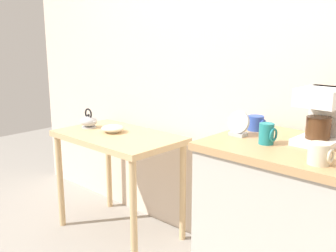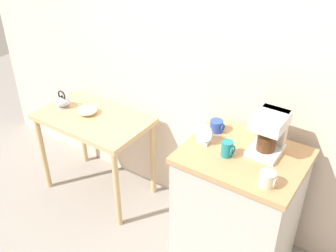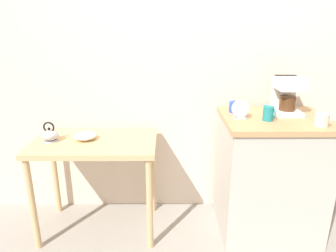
{
  "view_description": "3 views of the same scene",
  "coord_description": "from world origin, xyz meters",
  "px_view_note": "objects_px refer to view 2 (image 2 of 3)",
  "views": [
    {
      "loc": [
        1.37,
        -1.71,
        1.41
      ],
      "look_at": [
        -0.14,
        -0.09,
        0.89
      ],
      "focal_mm": 42.64,
      "sensor_mm": 36.0,
      "label": 1
    },
    {
      "loc": [
        1.25,
        -1.85,
        2.29
      ],
      "look_at": [
        0.05,
        -0.06,
        0.93
      ],
      "focal_mm": 42.05,
      "sensor_mm": 36.0,
      "label": 2
    },
    {
      "loc": [
        -0.18,
        -2.06,
        1.53
      ],
      "look_at": [
        -0.16,
        -0.07,
        0.86
      ],
      "focal_mm": 33.1,
      "sensor_mm": 36.0,
      "label": 3
    }
  ],
  "objects_px": {
    "coffee_maker": "(270,131)",
    "table_clock": "(204,135)",
    "mug_small_cream": "(268,179)",
    "bowl_stoneware": "(87,110)",
    "teakettle": "(63,102)",
    "mug_dark_teal": "(227,149)",
    "mug_blue": "(217,126)"
  },
  "relations": [
    {
      "from": "mug_small_cream",
      "to": "bowl_stoneware",
      "type": "bearing_deg",
      "value": 171.27
    },
    {
      "from": "mug_blue",
      "to": "teakettle",
      "type": "bearing_deg",
      "value": -175.08
    },
    {
      "from": "teakettle",
      "to": "table_clock",
      "type": "relative_size",
      "value": 1.18
    },
    {
      "from": "teakettle",
      "to": "mug_small_cream",
      "type": "bearing_deg",
      "value": -6.68
    },
    {
      "from": "mug_dark_teal",
      "to": "mug_small_cream",
      "type": "bearing_deg",
      "value": -22.23
    },
    {
      "from": "bowl_stoneware",
      "to": "mug_small_cream",
      "type": "distance_m",
      "value": 1.58
    },
    {
      "from": "bowl_stoneware",
      "to": "coffee_maker",
      "type": "height_order",
      "value": "coffee_maker"
    },
    {
      "from": "coffee_maker",
      "to": "mug_dark_teal",
      "type": "height_order",
      "value": "coffee_maker"
    },
    {
      "from": "mug_small_cream",
      "to": "mug_blue",
      "type": "distance_m",
      "value": 0.57
    },
    {
      "from": "coffee_maker",
      "to": "table_clock",
      "type": "xyz_separation_m",
      "value": [
        -0.36,
        -0.14,
        -0.09
      ]
    },
    {
      "from": "teakettle",
      "to": "mug_blue",
      "type": "xyz_separation_m",
      "value": [
        1.32,
        0.11,
        0.17
      ]
    },
    {
      "from": "mug_dark_teal",
      "to": "coffee_maker",
      "type": "bearing_deg",
      "value": 45.57
    },
    {
      "from": "bowl_stoneware",
      "to": "mug_small_cream",
      "type": "height_order",
      "value": "mug_small_cream"
    },
    {
      "from": "bowl_stoneware",
      "to": "table_clock",
      "type": "height_order",
      "value": "table_clock"
    },
    {
      "from": "mug_blue",
      "to": "mug_small_cream",
      "type": "bearing_deg",
      "value": -34.39
    },
    {
      "from": "bowl_stoneware",
      "to": "teakettle",
      "type": "xyz_separation_m",
      "value": [
        -0.24,
        -0.03,
        0.02
      ]
    },
    {
      "from": "bowl_stoneware",
      "to": "mug_blue",
      "type": "distance_m",
      "value": 1.1
    },
    {
      "from": "mug_small_cream",
      "to": "table_clock",
      "type": "distance_m",
      "value": 0.5
    },
    {
      "from": "coffee_maker",
      "to": "mug_small_cream",
      "type": "height_order",
      "value": "coffee_maker"
    },
    {
      "from": "mug_blue",
      "to": "mug_dark_teal",
      "type": "bearing_deg",
      "value": -48.94
    },
    {
      "from": "table_clock",
      "to": "mug_dark_teal",
      "type": "bearing_deg",
      "value": -12.45
    },
    {
      "from": "mug_small_cream",
      "to": "table_clock",
      "type": "bearing_deg",
      "value": 161.35
    },
    {
      "from": "teakettle",
      "to": "mug_dark_teal",
      "type": "distance_m",
      "value": 1.51
    },
    {
      "from": "teakettle",
      "to": "mug_small_cream",
      "type": "height_order",
      "value": "mug_small_cream"
    },
    {
      "from": "teakettle",
      "to": "coffee_maker",
      "type": "xyz_separation_m",
      "value": [
        1.67,
        0.09,
        0.27
      ]
    },
    {
      "from": "mug_blue",
      "to": "coffee_maker",
      "type": "bearing_deg",
      "value": -3.83
    },
    {
      "from": "bowl_stoneware",
      "to": "coffee_maker",
      "type": "xyz_separation_m",
      "value": [
        1.43,
        0.06,
        0.29
      ]
    },
    {
      "from": "coffee_maker",
      "to": "mug_dark_teal",
      "type": "distance_m",
      "value": 0.27
    },
    {
      "from": "coffee_maker",
      "to": "mug_small_cream",
      "type": "distance_m",
      "value": 0.34
    },
    {
      "from": "coffee_maker",
      "to": "mug_small_cream",
      "type": "relative_size",
      "value": 2.78
    },
    {
      "from": "mug_dark_teal",
      "to": "table_clock",
      "type": "height_order",
      "value": "table_clock"
    },
    {
      "from": "bowl_stoneware",
      "to": "mug_dark_teal",
      "type": "relative_size",
      "value": 1.65
    }
  ]
}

